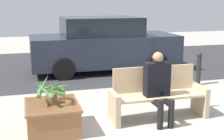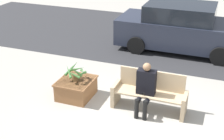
{
  "view_description": "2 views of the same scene",
  "coord_description": "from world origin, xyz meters",
  "px_view_note": "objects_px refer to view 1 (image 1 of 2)",
  "views": [
    {
      "loc": [
        -2.09,
        -4.41,
        2.11
      ],
      "look_at": [
        -0.61,
        0.85,
        0.89
      ],
      "focal_mm": 50.0,
      "sensor_mm": 36.0,
      "label": 1
    },
    {
      "loc": [
        1.62,
        -5.78,
        4.12
      ],
      "look_at": [
        -0.86,
        0.79,
        0.77
      ],
      "focal_mm": 50.0,
      "sensor_mm": 36.0,
      "label": 2
    }
  ],
  "objects_px": {
    "bench": "(158,95)",
    "parked_car": "(104,45)",
    "person_seated": "(158,84)",
    "bollard_post": "(199,68)",
    "planter_box": "(52,116)",
    "potted_plant": "(51,91)"
  },
  "relations": [
    {
      "from": "planter_box",
      "to": "bollard_post",
      "type": "distance_m",
      "value": 4.3
    },
    {
      "from": "bench",
      "to": "potted_plant",
      "type": "bearing_deg",
      "value": -176.51
    },
    {
      "from": "potted_plant",
      "to": "parked_car",
      "type": "height_order",
      "value": "parked_car"
    },
    {
      "from": "person_seated",
      "to": "bollard_post",
      "type": "distance_m",
      "value": 2.84
    },
    {
      "from": "bench",
      "to": "parked_car",
      "type": "relative_size",
      "value": 0.4
    },
    {
      "from": "bench",
      "to": "bollard_post",
      "type": "distance_m",
      "value": 2.65
    },
    {
      "from": "person_seated",
      "to": "parked_car",
      "type": "height_order",
      "value": "parked_car"
    },
    {
      "from": "planter_box",
      "to": "bollard_post",
      "type": "bearing_deg",
      "value": 26.72
    },
    {
      "from": "bench",
      "to": "planter_box",
      "type": "distance_m",
      "value": 1.92
    },
    {
      "from": "planter_box",
      "to": "parked_car",
      "type": "xyz_separation_m",
      "value": [
        1.95,
        4.26,
        0.53
      ]
    },
    {
      "from": "planter_box",
      "to": "potted_plant",
      "type": "height_order",
      "value": "potted_plant"
    },
    {
      "from": "person_seated",
      "to": "bollard_post",
      "type": "xyz_separation_m",
      "value": [
        2.0,
        2.0,
        -0.24
      ]
    },
    {
      "from": "parked_car",
      "to": "potted_plant",
      "type": "bearing_deg",
      "value": -114.55
    },
    {
      "from": "bench",
      "to": "person_seated",
      "type": "distance_m",
      "value": 0.32
    },
    {
      "from": "bench",
      "to": "person_seated",
      "type": "height_order",
      "value": "person_seated"
    },
    {
      "from": "person_seated",
      "to": "planter_box",
      "type": "relative_size",
      "value": 1.32
    },
    {
      "from": "bench",
      "to": "planter_box",
      "type": "height_order",
      "value": "bench"
    },
    {
      "from": "planter_box",
      "to": "potted_plant",
      "type": "bearing_deg",
      "value": -108.31
    },
    {
      "from": "person_seated",
      "to": "planter_box",
      "type": "xyz_separation_m",
      "value": [
        -1.84,
        0.07,
        -0.43
      ]
    },
    {
      "from": "potted_plant",
      "to": "bollard_post",
      "type": "bearing_deg",
      "value": 26.73
    },
    {
      "from": "planter_box",
      "to": "parked_car",
      "type": "height_order",
      "value": "parked_car"
    },
    {
      "from": "potted_plant",
      "to": "parked_car",
      "type": "distance_m",
      "value": 4.68
    }
  ]
}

